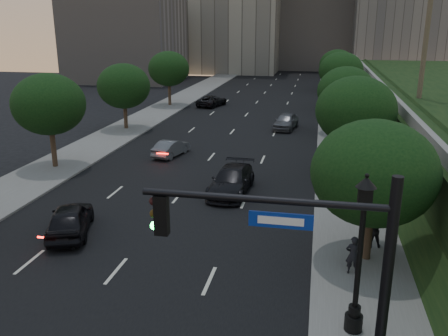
% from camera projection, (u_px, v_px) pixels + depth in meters
% --- Properties ---
extents(road_surface, '(16.00, 140.00, 0.02)m').
position_uv_depth(road_surface, '(228.00, 137.00, 43.21)').
color(road_surface, black).
rests_on(road_surface, ground).
extents(sidewalk_right, '(4.50, 140.00, 0.15)m').
position_uv_depth(sidewalk_right, '(344.00, 141.00, 41.26)').
color(sidewalk_right, slate).
rests_on(sidewalk_right, ground).
extents(sidewalk_left, '(4.50, 140.00, 0.15)m').
position_uv_depth(sidewalk_left, '(123.00, 131.00, 45.11)').
color(sidewalk_left, slate).
rests_on(sidewalk_left, ground).
extents(parapet_wall, '(0.35, 90.00, 0.70)m').
position_uv_depth(parapet_wall, '(391.00, 97.00, 37.53)').
color(parapet_wall, slate).
rests_on(parapet_wall, embankment).
extents(office_block_mid, '(22.00, 18.00, 26.00)m').
position_uv_depth(office_block_mid, '(315.00, 9.00, 105.77)').
color(office_block_mid, gray).
rests_on(office_block_mid, ground).
extents(office_block_filler, '(18.00, 16.00, 14.00)m').
position_uv_depth(office_block_filler, '(126.00, 40.00, 83.53)').
color(office_block_filler, gray).
rests_on(office_block_filler, ground).
extents(tree_right_a, '(5.20, 5.20, 6.24)m').
position_uv_depth(tree_right_a, '(374.00, 173.00, 19.47)').
color(tree_right_a, '#38281C').
rests_on(tree_right_a, ground).
extents(tree_right_b, '(5.20, 5.20, 6.74)m').
position_uv_depth(tree_right_b, '(356.00, 111.00, 30.58)').
color(tree_right_b, '#38281C').
rests_on(tree_right_b, ground).
extents(tree_right_c, '(5.20, 5.20, 6.24)m').
position_uv_depth(tree_right_c, '(346.00, 91.00, 42.91)').
color(tree_right_c, '#38281C').
rests_on(tree_right_c, ground).
extents(tree_right_d, '(5.20, 5.20, 6.74)m').
position_uv_depth(tree_right_d, '(341.00, 71.00, 55.89)').
color(tree_right_d, '#38281C').
rests_on(tree_right_d, ground).
extents(tree_right_e, '(5.20, 5.20, 6.24)m').
position_uv_depth(tree_right_e, '(337.00, 65.00, 70.10)').
color(tree_right_e, '#38281C').
rests_on(tree_right_e, ground).
extents(tree_left_b, '(5.00, 5.00, 6.71)m').
position_uv_depth(tree_left_b, '(49.00, 104.00, 32.55)').
color(tree_left_b, '#38281C').
rests_on(tree_left_b, ground).
extents(tree_left_c, '(5.00, 5.00, 6.34)m').
position_uv_depth(tree_left_c, '(124.00, 86.00, 44.85)').
color(tree_left_c, '#38281C').
rests_on(tree_left_c, ground).
extents(tree_left_d, '(5.00, 5.00, 6.71)m').
position_uv_depth(tree_left_d, '(169.00, 69.00, 57.86)').
color(tree_left_d, '#38281C').
rests_on(tree_left_d, ground).
extents(traffic_signal_mast, '(5.68, 0.56, 7.00)m').
position_uv_depth(traffic_signal_mast, '(331.00, 314.00, 10.63)').
color(traffic_signal_mast, black).
rests_on(traffic_signal_mast, ground).
extents(street_lamp, '(0.64, 0.64, 5.62)m').
position_uv_depth(street_lamp, '(359.00, 263.00, 15.06)').
color(street_lamp, black).
rests_on(street_lamp, ground).
extents(sedan_near_left, '(3.23, 4.91, 1.55)m').
position_uv_depth(sedan_near_left, '(70.00, 219.00, 23.10)').
color(sedan_near_left, black).
rests_on(sedan_near_left, ground).
extents(sedan_mid_left, '(2.15, 4.09, 1.28)m').
position_uv_depth(sedan_mid_left, '(171.00, 148.00, 36.78)').
color(sedan_mid_left, '#595C61').
rests_on(sedan_mid_left, ground).
extents(sedan_far_left, '(3.47, 5.28, 1.35)m').
position_uv_depth(sedan_far_left, '(212.00, 101.00, 58.79)').
color(sedan_far_left, black).
rests_on(sedan_far_left, ground).
extents(sedan_near_right, '(2.41, 5.45, 1.55)m').
position_uv_depth(sedan_near_right, '(231.00, 181.00, 28.71)').
color(sedan_near_right, black).
rests_on(sedan_near_right, ground).
extents(sedan_far_right, '(2.54, 4.85, 1.58)m').
position_uv_depth(sedan_far_right, '(286.00, 121.00, 46.05)').
color(sedan_far_right, '#57595E').
rests_on(sedan_far_right, ground).
extents(pedestrian_a, '(0.61, 0.41, 1.63)m').
position_uv_depth(pedestrian_a, '(353.00, 255.00, 19.11)').
color(pedestrian_a, black).
rests_on(pedestrian_a, sidewalk_right).
extents(pedestrian_b, '(0.90, 0.74, 1.69)m').
position_uv_depth(pedestrian_b, '(373.00, 229.00, 21.43)').
color(pedestrian_b, black).
rests_on(pedestrian_b, sidewalk_right).
extents(pedestrian_c, '(1.16, 0.65, 1.86)m').
position_uv_depth(pedestrian_c, '(365.00, 188.00, 26.54)').
color(pedestrian_c, black).
rests_on(pedestrian_c, sidewalk_right).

